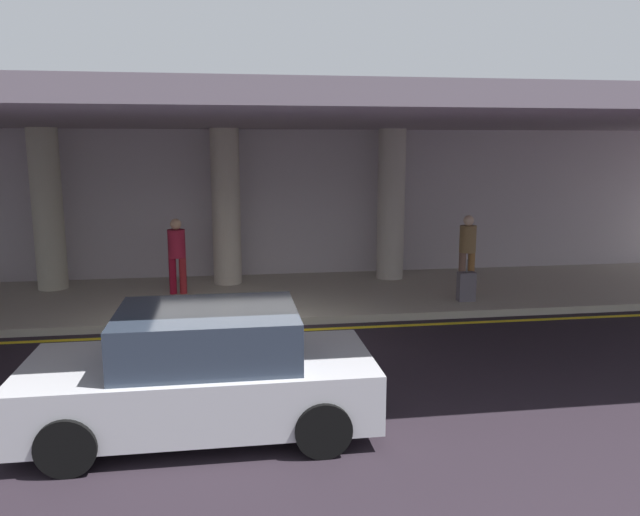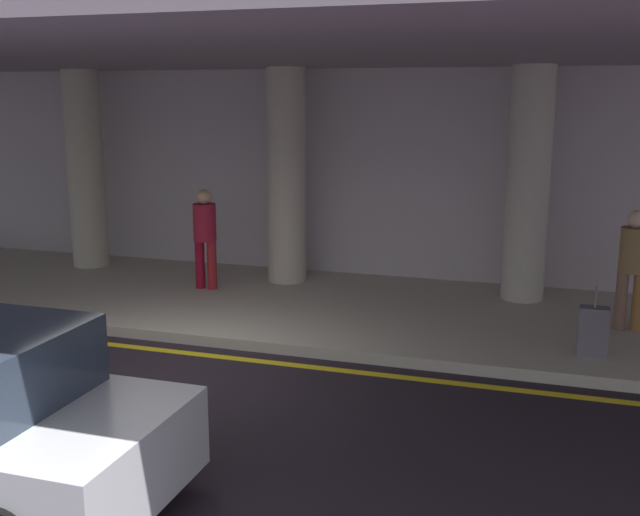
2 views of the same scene
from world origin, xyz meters
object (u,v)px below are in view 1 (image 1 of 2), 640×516
object	(u,v)px
person_waiting_for_ride	(468,246)
suitcase_upright_primary	(466,286)
support_column_left_mid	(226,207)
traveler_with_luggage	(177,251)
car_silver	(203,374)
support_column_center	(391,205)
support_column_far_left	(48,210)

from	to	relation	value
person_waiting_for_ride	suitcase_upright_primary	xyz separation A→B (m)	(-0.51, -1.27, -0.65)
support_column_left_mid	traveler_with_luggage	bearing A→B (deg)	-138.78
traveler_with_luggage	car_silver	bearing A→B (deg)	-161.46
support_column_center	traveler_with_luggage	xyz separation A→B (m)	(-5.10, -0.96, -0.86)
traveler_with_luggage	person_waiting_for_ride	xyz separation A→B (m)	(6.60, -0.30, 0.00)
car_silver	suitcase_upright_primary	bearing A→B (deg)	-132.29
support_column_far_left	car_silver	distance (m)	8.51
car_silver	person_waiting_for_ride	size ratio (longest dim) A/B	2.44
support_column_left_mid	person_waiting_for_ride	distance (m)	5.71
person_waiting_for_ride	suitcase_upright_primary	bearing A→B (deg)	-9.42
traveler_with_luggage	person_waiting_for_ride	size ratio (longest dim) A/B	1.00
car_silver	person_waiting_for_ride	bearing A→B (deg)	-128.44
person_waiting_for_ride	suitcase_upright_primary	size ratio (longest dim) A/B	1.87
car_silver	person_waiting_for_ride	distance (m)	8.58
support_column_center	person_waiting_for_ride	distance (m)	2.14
support_column_far_left	support_column_center	xyz separation A→B (m)	(8.00, 0.00, 0.00)
support_column_far_left	person_waiting_for_ride	xyz separation A→B (m)	(9.50, -1.26, -0.86)
car_silver	traveler_with_luggage	bearing A→B (deg)	-78.95
car_silver	suitcase_upright_primary	world-z (taller)	car_silver
support_column_left_mid	person_waiting_for_ride	bearing A→B (deg)	-12.93
support_column_far_left	suitcase_upright_primary	size ratio (longest dim) A/B	4.06
support_column_left_mid	car_silver	distance (m)	7.68
support_column_center	car_silver	bearing A→B (deg)	-119.67
support_column_far_left	support_column_left_mid	xyz separation A→B (m)	(4.00, 0.00, 0.00)
support_column_far_left	support_column_left_mid	distance (m)	4.00
car_silver	traveler_with_luggage	xyz separation A→B (m)	(-0.79, 6.60, 0.40)
car_silver	traveler_with_luggage	distance (m)	6.66
support_column_center	person_waiting_for_ride	xyz separation A→B (m)	(1.50, -1.26, -0.86)
support_column_far_left	person_waiting_for_ride	bearing A→B (deg)	-7.57
support_column_left_mid	traveler_with_luggage	size ratio (longest dim) A/B	2.17
person_waiting_for_ride	suitcase_upright_primary	world-z (taller)	person_waiting_for_ride
support_column_center	suitcase_upright_primary	size ratio (longest dim) A/B	4.06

